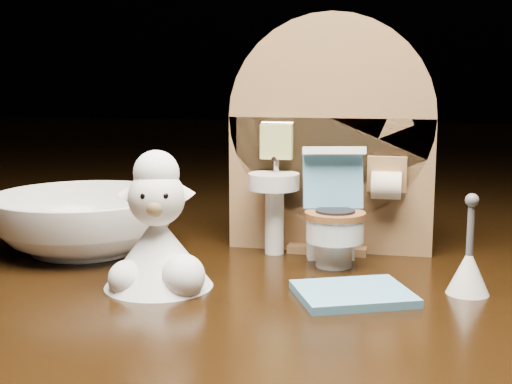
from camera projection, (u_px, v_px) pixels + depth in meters
backdrop_panel at (329, 149)px, 0.45m from camera, size 0.13×0.05×0.15m
toy_toilet at (333, 221)px, 0.43m from camera, size 0.04×0.05×0.07m
bath_mat at (353, 294)px, 0.36m from camera, size 0.07×0.06×0.00m
toilet_brush at (469, 268)px, 0.37m from camera, size 0.02×0.02×0.05m
plush_lamb at (158, 240)px, 0.38m from camera, size 0.06×0.06×0.08m
ceramic_bowl at (84, 223)px, 0.46m from camera, size 0.15×0.15×0.04m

